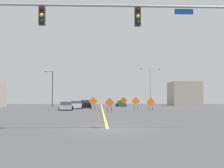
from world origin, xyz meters
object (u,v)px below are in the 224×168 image
object	(u,v)px
traffic_signal_assembly	(44,27)
construction_sign_right_shoulder	(151,103)
car_white_distant	(77,105)
street_lamp_mid_right	(52,87)
car_black_near	(86,104)
construction_sign_left_lane	(124,101)
construction_sign_median_far	(109,103)
street_lamp_far_left	(150,84)
construction_sign_right_lane	(93,102)
car_green_far	(121,104)
car_silver_passing	(66,106)
construction_sign_median_near	(136,102)

from	to	relation	value
traffic_signal_assembly	construction_sign_right_shoulder	xyz separation A→B (m)	(10.24, 23.86, -4.63)
car_white_distant	street_lamp_mid_right	bearing A→B (deg)	114.29
car_white_distant	car_black_near	bearing A→B (deg)	67.16
construction_sign_right_shoulder	construction_sign_left_lane	bearing A→B (deg)	98.81
construction_sign_median_far	car_white_distant	distance (m)	15.98
street_lamp_mid_right	construction_sign_median_far	distance (m)	32.09
street_lamp_mid_right	street_lamp_far_left	bearing A→B (deg)	7.19
traffic_signal_assembly	car_black_near	bearing A→B (deg)	89.11
construction_sign_right_lane	car_black_near	bearing A→B (deg)	99.17
traffic_signal_assembly	car_green_far	bearing A→B (deg)	80.85
street_lamp_mid_right	car_green_far	size ratio (longest dim) A/B	1.69
traffic_signal_assembly	car_green_far	xyz separation A→B (m)	(7.95, 49.39, -5.18)
car_green_far	car_white_distant	size ratio (longest dim) A/B	1.14
car_green_far	car_white_distant	world-z (taller)	car_white_distant
traffic_signal_assembly	car_silver_passing	bearing A→B (deg)	93.75
car_white_distant	construction_sign_right_lane	bearing A→B (deg)	-65.79
street_lamp_far_left	car_silver_passing	size ratio (longest dim) A/B	2.22
traffic_signal_assembly	construction_sign_right_shoulder	distance (m)	26.37
construction_sign_left_lane	car_silver_passing	bearing A→B (deg)	-128.44
traffic_signal_assembly	construction_sign_median_far	bearing A→B (deg)	77.25
street_lamp_far_left	construction_sign_right_lane	world-z (taller)	street_lamp_far_left
construction_sign_right_shoulder	car_silver_passing	world-z (taller)	construction_sign_right_shoulder
construction_sign_median_far	car_green_far	distance (m)	30.30
construction_sign_right_shoulder	car_silver_passing	distance (m)	12.72
car_black_near	construction_sign_median_near	bearing A→B (deg)	-50.25
car_silver_passing	car_black_near	world-z (taller)	car_black_near
construction_sign_right_shoulder	construction_sign_left_lane	xyz separation A→B (m)	(-2.49, 16.05, 0.13)
traffic_signal_assembly	construction_sign_median_far	distance (m)	20.33
street_lamp_mid_right	construction_sign_right_shoulder	xyz separation A→B (m)	(17.63, -25.14, -3.15)
construction_sign_median_near	car_white_distant	size ratio (longest dim) A/B	0.50
construction_sign_left_lane	construction_sign_median_near	xyz separation A→B (m)	(0.91, -11.89, -0.05)
construction_sign_right_shoulder	car_green_far	world-z (taller)	construction_sign_right_shoulder
street_lamp_far_left	construction_sign_left_lane	xyz separation A→B (m)	(-7.25, -11.91, -3.95)
construction_sign_left_lane	construction_sign_median_near	bearing A→B (deg)	-85.63
construction_sign_left_lane	construction_sign_right_lane	xyz separation A→B (m)	(-5.55, -12.20, -0.05)
car_silver_passing	car_white_distant	xyz separation A→B (m)	(1.02, 6.57, 0.06)
construction_sign_right_lane	car_black_near	size ratio (longest dim) A/B	0.47
street_lamp_mid_right	construction_sign_right_shoulder	bearing A→B (deg)	-54.96
street_lamp_mid_right	construction_sign_right_lane	xyz separation A→B (m)	(9.59, -21.28, -3.07)
street_lamp_far_left	car_black_near	world-z (taller)	street_lamp_far_left
traffic_signal_assembly	construction_sign_median_near	world-z (taller)	traffic_signal_assembly
construction_sign_median_near	construction_sign_right_lane	xyz separation A→B (m)	(-6.46, -0.31, 0.00)
car_silver_passing	car_black_near	size ratio (longest dim) A/B	0.93
street_lamp_far_left	traffic_signal_assembly	bearing A→B (deg)	-106.15
street_lamp_far_left	construction_sign_right_shoulder	size ratio (longest dim) A/B	4.61
car_green_far	construction_sign_left_lane	bearing A→B (deg)	-91.19
construction_sign_left_lane	traffic_signal_assembly	bearing A→B (deg)	-100.99
street_lamp_mid_right	car_green_far	xyz separation A→B (m)	(15.34, 0.39, -3.70)
car_silver_passing	car_black_near	xyz separation A→B (m)	(2.41, 9.89, 0.11)
traffic_signal_assembly	car_green_far	world-z (taller)	traffic_signal_assembly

